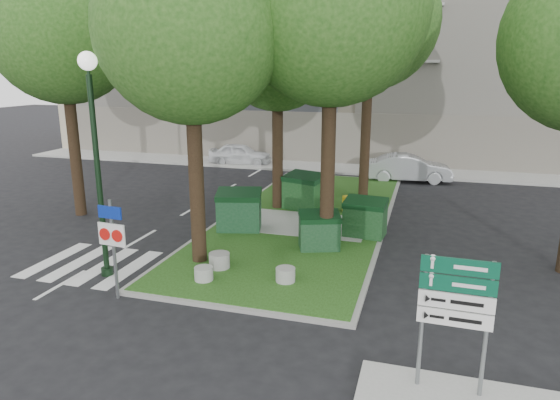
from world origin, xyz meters
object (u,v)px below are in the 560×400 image
at_px(dumpster_a, 239,210).
at_px(directional_sign, 456,304).
at_px(bollard_mid, 219,260).
at_px(street_lamp, 95,140).
at_px(litter_bin, 347,204).
at_px(tree_street_left, 64,17).
at_px(dumpster_c, 319,231).
at_px(bollard_right, 285,275).
at_px(dumpster_b, 305,192).
at_px(tree_median_near_left, 193,9).
at_px(dumpster_d, 365,218).
at_px(traffic_sign_pole, 113,236).
at_px(tree_median_far, 373,6).
at_px(bollard_left, 204,274).
at_px(tree_median_mid, 280,37).
at_px(car_silver, 409,168).
at_px(car_white, 240,154).

distance_m(dumpster_a, directional_sign, 10.48).
height_order(bollard_mid, street_lamp, street_lamp).
distance_m(dumpster_a, litter_bin, 4.82).
height_order(tree_street_left, dumpster_c, tree_street_left).
bearing_deg(bollard_mid, dumpster_a, 102.05).
distance_m(bollard_right, directional_sign, 5.79).
relative_size(dumpster_b, litter_bin, 2.97).
xyz_separation_m(tree_median_near_left, bollard_mid, (0.73, -0.43, -6.98)).
height_order(tree_street_left, dumpster_a, tree_street_left).
bearing_deg(bollard_right, tree_street_left, 156.35).
xyz_separation_m(dumpster_d, traffic_sign_pole, (-5.50, -6.58, 0.93)).
distance_m(tree_median_far, bollard_left, 13.85).
relative_size(tree_street_left, bollard_mid, 17.97).
relative_size(tree_median_far, bollard_mid, 19.49).
relative_size(tree_median_mid, traffic_sign_pole, 3.78).
bearing_deg(directional_sign, dumpster_b, 117.58).
xyz_separation_m(tree_median_mid, tree_median_far, (3.20, 3.00, 1.34)).
xyz_separation_m(tree_median_far, bollard_left, (-3.03, -10.88, -8.02)).
height_order(dumpster_a, dumpster_b, dumpster_b).
distance_m(tree_median_near_left, tree_street_left, 7.83).
relative_size(tree_median_near_left, car_silver, 2.41).
bearing_deg(tree_street_left, traffic_sign_pole, -46.98).
bearing_deg(car_white, traffic_sign_pole, -175.68).
bearing_deg(tree_median_mid, street_lamp, -108.88).
distance_m(tree_median_mid, dumpster_d, 7.85).
relative_size(dumpster_b, bollard_left, 3.69).
xyz_separation_m(tree_median_near_left, dumpster_d, (4.41, 3.74, -6.56)).
bearing_deg(car_white, tree_median_mid, -156.99).
bearing_deg(bollard_right, dumpster_d, 71.11).
height_order(dumpster_b, dumpster_c, dumpster_b).
xyz_separation_m(tree_median_far, tree_street_left, (-10.70, -6.00, -0.67)).
relative_size(tree_median_near_left, dumpster_d, 6.90).
bearing_deg(litter_bin, bollard_right, -93.54).
distance_m(dumpster_c, litter_bin, 4.57).
xyz_separation_m(tree_median_mid, bollard_left, (0.17, -7.88, -6.67)).
bearing_deg(dumpster_d, dumpster_a, -166.75).
distance_m(tree_median_mid, bollard_left, 10.33).
height_order(dumpster_c, street_lamp, street_lamp).
bearing_deg(dumpster_d, litter_bin, 116.74).
xyz_separation_m(dumpster_d, directional_sign, (2.59, -8.30, 1.05)).
height_order(tree_median_far, bollard_right, tree_median_far).
xyz_separation_m(dumpster_c, street_lamp, (-5.44, -3.64, 3.20)).
relative_size(dumpster_c, car_silver, 0.35).
distance_m(tree_street_left, dumpster_d, 13.33).
distance_m(dumpster_b, car_white, 11.24).
xyz_separation_m(dumpster_c, bollard_left, (-2.49, -3.41, -0.40)).
bearing_deg(dumpster_c, tree_median_far, 66.04).
distance_m(tree_median_near_left, bollard_right, 7.61).
distance_m(litter_bin, street_lamp, 10.51).
relative_size(dumpster_b, traffic_sign_pole, 0.72).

